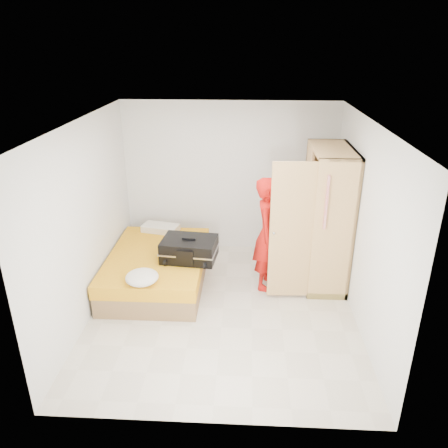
# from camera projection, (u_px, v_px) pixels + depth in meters

# --- Properties ---
(room) EXTENTS (4.00, 4.02, 2.60)m
(room) POSITION_uv_depth(u_px,v_px,m) (223.00, 224.00, 5.65)
(room) COLOR beige
(room) RESTS_ON ground
(bed) EXTENTS (1.42, 2.02, 0.50)m
(bed) POSITION_uv_depth(u_px,v_px,m) (158.00, 268.00, 6.71)
(bed) COLOR olive
(bed) RESTS_ON ground
(wardrobe) EXTENTS (1.17, 1.21, 2.10)m
(wardrobe) POSITION_uv_depth(u_px,v_px,m) (324.00, 222.00, 6.48)
(wardrobe) COLOR #E4B76F
(wardrobe) RESTS_ON ground
(person) EXTENTS (0.55, 0.71, 1.72)m
(person) POSITION_uv_depth(u_px,v_px,m) (268.00, 234.00, 6.41)
(person) COLOR red
(person) RESTS_ON ground
(suitcase) EXTENTS (0.86, 0.67, 0.34)m
(suitcase) POSITION_uv_depth(u_px,v_px,m) (189.00, 249.00, 6.41)
(suitcase) COLOR black
(suitcase) RESTS_ON bed
(round_cushion) EXTENTS (0.44, 0.44, 0.17)m
(round_cushion) POSITION_uv_depth(u_px,v_px,m) (142.00, 277.00, 5.80)
(round_cushion) COLOR white
(round_cushion) RESTS_ON bed
(pillow) EXTENTS (0.65, 0.43, 0.11)m
(pillow) POSITION_uv_depth(u_px,v_px,m) (161.00, 228.00, 7.37)
(pillow) COLOR white
(pillow) RESTS_ON bed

